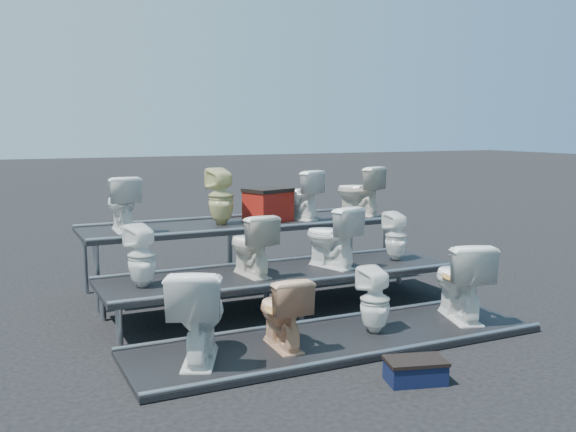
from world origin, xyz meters
name	(u,v)px	position (x,y,z in m)	size (l,w,h in m)	color
ground	(283,310)	(0.00, 0.00, 0.00)	(80.00, 80.00, 0.00)	black
tier_front	(338,341)	(0.00, -1.30, 0.03)	(4.20, 1.20, 0.06)	black
tier_mid	(283,291)	(0.00, 0.00, 0.23)	(4.20, 1.20, 0.46)	black
tier_back	(242,254)	(0.00, 1.30, 0.43)	(4.20, 1.20, 0.86)	black
toilet_0	(198,314)	(-1.43, -1.30, 0.49)	(0.48, 0.84, 0.86)	white
toilet_1	(282,311)	(-0.61, -1.30, 0.41)	(0.39, 0.68, 0.70)	tan
toilet_2	(375,300)	(0.43, -1.30, 0.40)	(0.30, 0.31, 0.67)	white
toilet_3	(460,280)	(1.52, -1.30, 0.49)	(0.48, 0.84, 0.86)	white
toilet_4	(142,256)	(-1.63, 0.00, 0.79)	(0.30, 0.30, 0.66)	white
toilet_5	(251,245)	(-0.39, 0.00, 0.81)	(0.40, 0.69, 0.71)	beige
toilet_6	(331,236)	(0.64, 0.00, 0.83)	(0.42, 0.73, 0.75)	white
toilet_7	(396,236)	(1.58, 0.00, 0.77)	(0.28, 0.28, 0.61)	white
toilet_8	(122,204)	(-1.57, 1.30, 1.20)	(0.38, 0.67, 0.68)	white
toilet_9	(221,196)	(-0.29, 1.30, 1.23)	(0.33, 0.34, 0.74)	#CAC686
toilet_10	(298,195)	(0.84, 1.30, 1.20)	(0.38, 0.67, 0.69)	white
toilet_11	(359,191)	(1.82, 1.30, 1.22)	(0.40, 0.70, 0.71)	beige
red_crate	(268,206)	(0.39, 1.32, 1.06)	(0.56, 0.44, 0.40)	#9C1611
step_stool	(415,372)	(0.10, -2.43, 0.09)	(0.48, 0.29, 0.17)	black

